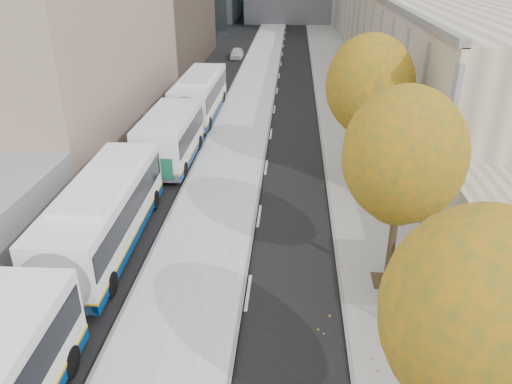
# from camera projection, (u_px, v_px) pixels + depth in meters

# --- Properties ---
(bus_platform) EXTENTS (4.25, 150.00, 0.15)m
(bus_platform) POSITION_uv_depth(u_px,v_px,m) (246.00, 112.00, 39.38)
(bus_platform) COLOR #ADADAD
(bus_platform) RESTS_ON ground
(sidewalk) EXTENTS (4.75, 150.00, 0.08)m
(sidewalk) POSITION_uv_depth(u_px,v_px,m) (348.00, 114.00, 38.87)
(sidewalk) COLOR gray
(sidewalk) RESTS_ON ground
(building_tan) EXTENTS (18.00, 92.00, 8.00)m
(building_tan) POSITION_uv_depth(u_px,v_px,m) (421.00, 18.00, 62.42)
(building_tan) COLOR gray
(building_tan) RESTS_ON ground
(bus_shelter) EXTENTS (1.90, 4.40, 2.53)m
(bus_shelter) POSITION_uv_depth(u_px,v_px,m) (469.00, 268.00, 16.25)
(bus_shelter) COLOR #383A3F
(bus_shelter) RESTS_ON sidewalk
(tree_b) EXTENTS (4.00, 4.00, 6.97)m
(tree_b) POSITION_uv_depth(u_px,v_px,m) (481.00, 316.00, 9.79)
(tree_b) COLOR black
(tree_b) RESTS_ON sidewalk
(tree_c) EXTENTS (4.20, 4.20, 7.28)m
(tree_c) POSITION_uv_depth(u_px,v_px,m) (404.00, 156.00, 16.88)
(tree_c) COLOR black
(tree_c) RESTS_ON sidewalk
(tree_d) EXTENTS (4.40, 4.40, 7.60)m
(tree_d) POSITION_uv_depth(u_px,v_px,m) (370.00, 85.00, 24.87)
(tree_d) COLOR black
(tree_d) RESTS_ON sidewalk
(bus_near) EXTENTS (3.01, 17.75, 2.95)m
(bus_near) POSITION_uv_depth(u_px,v_px,m) (67.00, 267.00, 17.28)
(bus_near) COLOR white
(bus_near) RESTS_ON ground
(bus_far) EXTENTS (2.80, 18.20, 3.03)m
(bus_far) POSITION_uv_depth(u_px,v_px,m) (189.00, 110.00, 34.23)
(bus_far) COLOR white
(bus_far) RESTS_ON ground
(distant_car) EXTENTS (1.55, 3.65, 1.23)m
(distant_car) POSITION_uv_depth(u_px,v_px,m) (237.00, 53.00, 58.92)
(distant_car) COLOR silver
(distant_car) RESTS_ON ground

